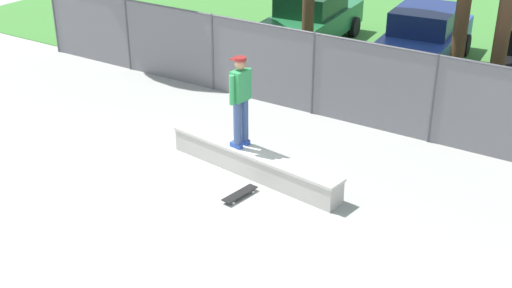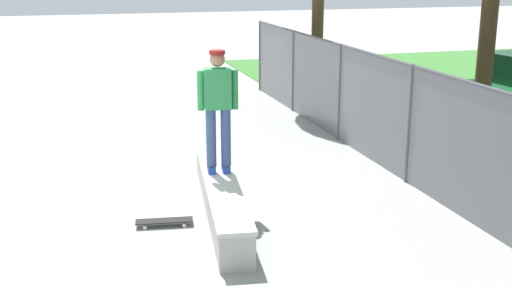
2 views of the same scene
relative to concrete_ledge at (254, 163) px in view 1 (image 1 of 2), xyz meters
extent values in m
plane|color=#9E9E99|center=(-0.52, -1.56, -0.26)|extent=(80.00, 80.00, 0.00)
cube|color=#3D7A33|center=(-0.52, 13.64, -0.25)|extent=(29.33, 20.00, 0.02)
cube|color=#A8A59E|center=(0.00, 0.00, -0.03)|extent=(3.98, 0.95, 0.46)
cube|color=beige|center=(0.00, 0.00, 0.23)|extent=(4.03, 0.99, 0.06)
cube|color=#2647A5|center=(-0.37, -0.05, 0.31)|extent=(0.27, 0.14, 0.10)
cube|color=#2647A5|center=(-0.35, 0.17, 0.31)|extent=(0.27, 0.14, 0.10)
cylinder|color=#384C7A|center=(-0.34, -0.05, 0.80)|extent=(0.15, 0.15, 0.88)
cylinder|color=#384C7A|center=(-0.32, 0.16, 0.80)|extent=(0.15, 0.15, 0.88)
cube|color=#2D8C4C|center=(-0.33, 0.05, 1.54)|extent=(0.26, 0.40, 0.60)
cylinder|color=#2D8C4C|center=(-0.36, -0.19, 1.52)|extent=(0.10, 0.10, 0.58)
cylinder|color=#2D8C4C|center=(-0.30, 0.30, 1.52)|extent=(0.10, 0.10, 0.58)
sphere|color=#9E7051|center=(-0.33, 0.05, 1.97)|extent=(0.22, 0.22, 0.22)
cylinder|color=maroon|center=(-0.33, 0.05, 2.07)|extent=(0.23, 0.23, 0.06)
cube|color=maroon|center=(-0.46, 0.07, 2.04)|extent=(0.14, 0.21, 0.02)
cube|color=black|center=(0.27, -0.88, -0.19)|extent=(0.31, 0.82, 0.02)
cube|color=#B2B2B7|center=(0.30, -0.61, -0.20)|extent=(0.15, 0.08, 0.02)
cube|color=#B2B2B7|center=(0.23, -1.15, -0.20)|extent=(0.15, 0.08, 0.02)
cylinder|color=silver|center=(0.39, -0.62, -0.24)|extent=(0.04, 0.06, 0.05)
cylinder|color=silver|center=(0.22, -0.60, -0.24)|extent=(0.04, 0.06, 0.05)
cylinder|color=silver|center=(0.31, -1.16, -0.24)|extent=(0.04, 0.06, 0.05)
cylinder|color=silver|center=(0.14, -1.14, -0.24)|extent=(0.04, 0.06, 0.05)
cylinder|color=#4C4C51|center=(-9.19, 3.34, 0.73)|extent=(0.07, 0.07, 1.99)
cylinder|color=#4C4C51|center=(-6.30, 3.34, 0.73)|extent=(0.07, 0.07, 1.99)
cylinder|color=#4C4C51|center=(-3.41, 3.34, 0.73)|extent=(0.07, 0.07, 1.99)
cylinder|color=#4C4C51|center=(-0.52, 3.34, 0.73)|extent=(0.07, 0.07, 1.99)
cylinder|color=#4C4C51|center=(2.37, 3.34, 0.73)|extent=(0.07, 0.07, 1.99)
cylinder|color=#4C4C51|center=(-0.52, 3.34, 1.70)|extent=(17.33, 0.05, 0.05)
cube|color=slate|center=(-0.52, 3.34, 0.73)|extent=(17.33, 0.01, 1.99)
cylinder|color=#47301E|center=(2.27, 5.05, 1.72)|extent=(0.32, 0.32, 3.97)
cylinder|color=#47301E|center=(3.31, 4.50, 2.31)|extent=(0.32, 0.32, 5.15)
cube|color=#1E6638|center=(-3.17, 8.19, 0.41)|extent=(2.18, 4.35, 0.70)
cube|color=#10381E|center=(-3.15, 8.04, 1.08)|extent=(1.79, 2.24, 0.64)
cylinder|color=black|center=(-4.18, 9.40, 0.06)|extent=(0.28, 0.66, 0.64)
cylinder|color=black|center=(-2.39, 9.57, 0.06)|extent=(0.28, 0.66, 0.64)
cylinder|color=black|center=(-3.94, 6.81, 0.06)|extent=(0.28, 0.66, 0.64)
cylinder|color=black|center=(-2.15, 6.97, 0.06)|extent=(0.28, 0.66, 0.64)
cube|color=#233D9E|center=(0.42, 8.25, 0.41)|extent=(2.18, 4.35, 0.70)
cube|color=navy|center=(0.43, 8.10, 1.08)|extent=(1.79, 2.24, 0.64)
cylinder|color=black|center=(-0.60, 9.46, 0.06)|extent=(0.28, 0.66, 0.64)
cylinder|color=black|center=(1.19, 9.63, 0.06)|extent=(0.28, 0.66, 0.64)
cylinder|color=black|center=(-0.36, 6.87, 0.06)|extent=(0.28, 0.66, 0.64)
cylinder|color=black|center=(1.43, 7.03, 0.06)|extent=(0.28, 0.66, 0.64)
cylinder|color=black|center=(2.51, 9.55, 0.06)|extent=(0.28, 0.66, 0.64)
cylinder|color=black|center=(2.75, 6.95, 0.06)|extent=(0.28, 0.66, 0.64)
camera|label=1|loc=(6.43, -9.85, 6.12)|focal=47.37mm
camera|label=2|loc=(8.83, -2.03, 3.30)|focal=45.90mm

